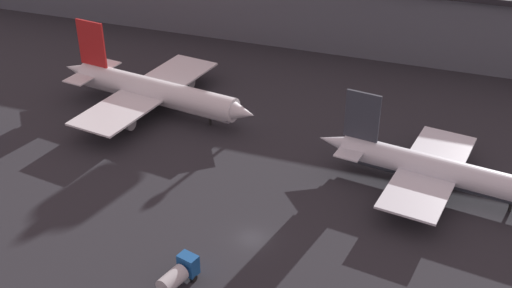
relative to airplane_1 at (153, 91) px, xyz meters
The scene contains 5 objects.
ground 42.58m from the airplane_1, 43.95° to the right, with size 600.00×600.00×0.00m, color #26262B.
terminal_building 58.80m from the airplane_1, 58.63° to the left, with size 227.95×26.47×16.58m.
airplane_1 is the anchor object (origin of this frame).
airplane_2 53.35m from the airplane_1, ahead, with size 38.59×27.00×13.69m.
service_vehicle_3 48.39m from the airplane_1, 58.51° to the right, with size 3.71×6.14×3.44m.
Camera 1 is at (24.43, -64.77, 56.12)m, focal length 45.00 mm.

